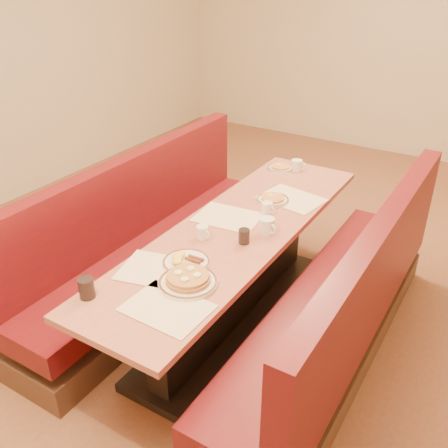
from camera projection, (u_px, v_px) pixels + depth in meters
The scene contains 19 objects.
ground at pixel (236, 320), 3.53m from camera, with size 8.00×8.00×0.00m, color #9E6647.
room_envelope at pixel (240, 30), 2.61m from camera, with size 6.04×8.04×2.82m.
diner_table at pixel (236, 277), 3.35m from camera, with size 0.70×2.50×0.75m.
booth_left at pixel (151, 248), 3.69m from camera, with size 0.55×2.50×1.05m.
booth_right at pixel (340, 314), 3.02m from camera, with size 0.55×2.50×1.05m.
placemat_near_left at pixel (159, 270), 2.74m from camera, with size 0.42×0.31×0.00m, color beige.
placemat_near_right at pixel (167, 308), 2.45m from camera, with size 0.41×0.31×0.00m, color beige.
placemat_far_left at pixel (228, 217), 3.29m from camera, with size 0.42×0.31×0.00m, color beige.
placemat_far_right at pixel (292, 199), 3.54m from camera, with size 0.42×0.32×0.00m, color beige.
pancake_plate at pixel (188, 280), 2.62m from camera, with size 0.32×0.32×0.07m.
eggs_plate at pixel (185, 261), 2.80m from camera, with size 0.27×0.27×0.05m.
extra_plate_mid at pixel (273, 199), 3.50m from camera, with size 0.23×0.23×0.05m.
extra_plate_far at pixel (280, 168), 4.02m from camera, with size 0.21×0.21×0.04m.
coffee_mug_a at pixel (267, 226), 3.09m from camera, with size 0.13×0.09×0.10m.
coffee_mug_b at pixel (203, 232), 3.04m from camera, with size 0.11×0.08×0.08m.
coffee_mug_c at pixel (267, 208), 3.33m from camera, with size 0.10×0.07×0.08m.
coffee_mug_d at pixel (297, 165), 3.97m from camera, with size 0.12×0.09×0.09m.
soda_tumbler_near at pixel (87, 288), 2.51m from camera, with size 0.08×0.08×0.11m.
soda_tumbler_mid at pixel (244, 236), 2.98m from camera, with size 0.07×0.07×0.09m.
Camera 1 is at (1.38, -2.41, 2.29)m, focal length 40.00 mm.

